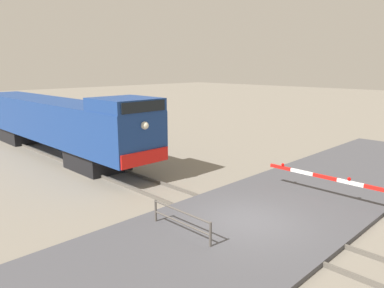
# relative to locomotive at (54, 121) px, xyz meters

# --- Properties ---
(ground_plane) EXTENTS (160.00, 160.00, 0.00)m
(ground_plane) POSITION_rel_locomotive_xyz_m (0.00, -15.08, -2.10)
(ground_plane) COLOR gray
(rail_track_left) EXTENTS (0.08, 80.00, 0.15)m
(rail_track_left) POSITION_rel_locomotive_xyz_m (-0.72, -15.08, -2.02)
(rail_track_left) COLOR #59544C
(rail_track_left) RESTS_ON ground_plane
(rail_track_right) EXTENTS (0.08, 80.00, 0.15)m
(rail_track_right) POSITION_rel_locomotive_xyz_m (0.72, -15.08, -2.02)
(rail_track_right) COLOR #59544C
(rail_track_right) RESTS_ON ground_plane
(road_surface) EXTENTS (36.00, 6.19, 0.17)m
(road_surface) POSITION_rel_locomotive_xyz_m (0.00, -15.08, -2.02)
(road_surface) COLOR #47474C
(road_surface) RESTS_ON ground_plane
(locomotive) EXTENTS (2.78, 19.17, 4.03)m
(locomotive) POSITION_rel_locomotive_xyz_m (0.00, 0.00, 0.00)
(locomotive) COLOR black
(locomotive) RESTS_ON ground_plane
(crossing_gate) EXTENTS (0.36, 5.90, 1.25)m
(crossing_gate) POSITION_rel_locomotive_xyz_m (4.10, -17.86, -1.32)
(crossing_gate) COLOR silver
(crossing_gate) RESTS_ON ground_plane
(guard_railing) EXTENTS (0.08, 2.66, 0.95)m
(guard_railing) POSITION_rel_locomotive_xyz_m (-2.33, -14.07, -1.48)
(guard_railing) COLOR #4C4742
(guard_railing) RESTS_ON ground_plane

